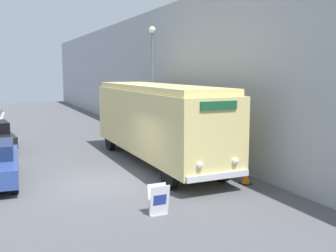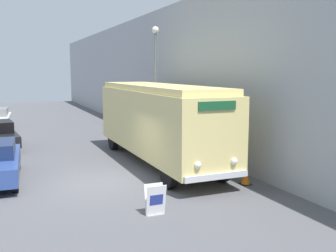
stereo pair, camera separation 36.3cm
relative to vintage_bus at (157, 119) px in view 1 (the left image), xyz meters
The scene contains 6 objects.
ground_plane 4.20m from the vintage_bus, 145.34° to the right, with size 80.00×80.00×0.00m, color #56565B.
building_wall_right 8.50m from the vintage_bus, 71.76° to the left, with size 0.30×60.00×7.55m.
vintage_bus is the anchor object (origin of this frame).
sign_board 6.45m from the vintage_bus, 112.37° to the right, with size 0.56×0.33×0.87m.
streetlamp 4.47m from the vintage_bus, 70.30° to the left, with size 0.36×0.36×6.30m.
traffic_cone 4.89m from the vintage_bus, 69.10° to the right, with size 0.36×0.36×0.59m.
Camera 1 is at (-3.47, -13.43, 4.01)m, focal length 42.00 mm.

